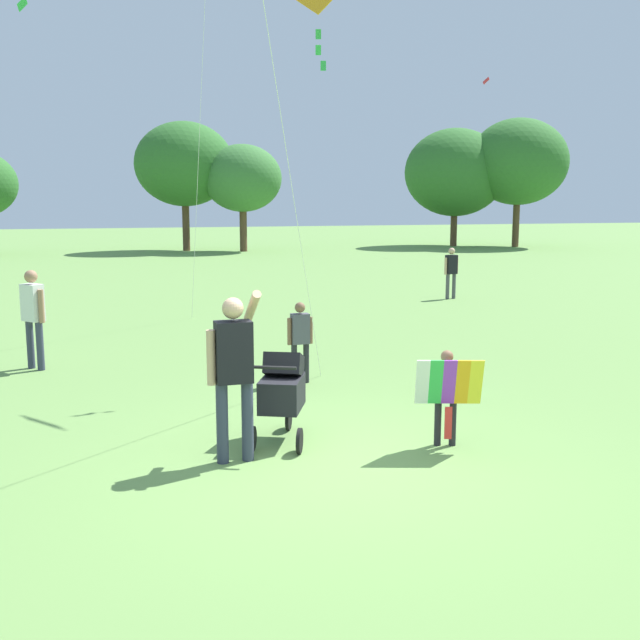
{
  "coord_description": "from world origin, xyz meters",
  "views": [
    {
      "loc": [
        -2.03,
        -7.18,
        2.75
      ],
      "look_at": [
        0.21,
        1.32,
        1.3
      ],
      "focal_mm": 42.38,
      "sensor_mm": 36.0,
      "label": 1
    }
  ],
  "objects_px": {
    "cooler_box": "(454,382)",
    "person_kid_running": "(33,311)",
    "child_with_butterfly_kite": "(447,389)",
    "person_sitting_far": "(451,269)",
    "stroller": "(282,389)",
    "person_couple_left": "(300,336)",
    "kite_adult_black": "(320,2)",
    "person_adult_flyer": "(234,364)"
  },
  "relations": [
    {
      "from": "person_sitting_far",
      "to": "cooler_box",
      "type": "distance_m",
      "value": 10.05
    },
    {
      "from": "person_adult_flyer",
      "to": "stroller",
      "type": "relative_size",
      "value": 1.63
    },
    {
      "from": "person_couple_left",
      "to": "person_kid_running",
      "type": "bearing_deg",
      "value": 153.27
    },
    {
      "from": "person_kid_running",
      "to": "cooler_box",
      "type": "bearing_deg",
      "value": -28.18
    },
    {
      "from": "kite_adult_black",
      "to": "person_kid_running",
      "type": "bearing_deg",
      "value": 158.56
    },
    {
      "from": "person_couple_left",
      "to": "person_adult_flyer",
      "type": "bearing_deg",
      "value": -114.78
    },
    {
      "from": "person_adult_flyer",
      "to": "cooler_box",
      "type": "height_order",
      "value": "person_adult_flyer"
    },
    {
      "from": "person_couple_left",
      "to": "person_kid_running",
      "type": "distance_m",
      "value": 4.36
    },
    {
      "from": "stroller",
      "to": "person_sitting_far",
      "type": "relative_size",
      "value": 0.81
    },
    {
      "from": "stroller",
      "to": "child_with_butterfly_kite",
      "type": "bearing_deg",
      "value": -20.95
    },
    {
      "from": "person_adult_flyer",
      "to": "kite_adult_black",
      "type": "distance_m",
      "value": 5.84
    },
    {
      "from": "person_adult_flyer",
      "to": "stroller",
      "type": "bearing_deg",
      "value": 40.78
    },
    {
      "from": "stroller",
      "to": "person_kid_running",
      "type": "relative_size",
      "value": 0.7
    },
    {
      "from": "person_adult_flyer",
      "to": "stroller",
      "type": "height_order",
      "value": "person_adult_flyer"
    },
    {
      "from": "child_with_butterfly_kite",
      "to": "stroller",
      "type": "height_order",
      "value": "child_with_butterfly_kite"
    },
    {
      "from": "child_with_butterfly_kite",
      "to": "person_sitting_far",
      "type": "distance_m",
      "value": 12.32
    },
    {
      "from": "person_sitting_far",
      "to": "person_kid_running",
      "type": "distance_m",
      "value": 11.62
    },
    {
      "from": "stroller",
      "to": "person_couple_left",
      "type": "height_order",
      "value": "person_couple_left"
    },
    {
      "from": "person_couple_left",
      "to": "cooler_box",
      "type": "bearing_deg",
      "value": -30.98
    },
    {
      "from": "kite_adult_black",
      "to": "person_sitting_far",
      "type": "xyz_separation_m",
      "value": [
        5.67,
        7.71,
        -4.65
      ]
    },
    {
      "from": "stroller",
      "to": "person_sitting_far",
      "type": "xyz_separation_m",
      "value": [
        6.85,
        10.54,
        0.2
      ]
    },
    {
      "from": "child_with_butterfly_kite",
      "to": "person_kid_running",
      "type": "distance_m",
      "value": 7.05
    },
    {
      "from": "stroller",
      "to": "cooler_box",
      "type": "xyz_separation_m",
      "value": [
        2.74,
        1.39,
        -0.43
      ]
    },
    {
      "from": "person_sitting_far",
      "to": "cooler_box",
      "type": "height_order",
      "value": "person_sitting_far"
    },
    {
      "from": "person_couple_left",
      "to": "kite_adult_black",
      "type": "bearing_deg",
      "value": 37.52
    },
    {
      "from": "person_adult_flyer",
      "to": "kite_adult_black",
      "type": "xyz_separation_m",
      "value": [
        1.79,
        3.37,
        4.42
      ]
    },
    {
      "from": "child_with_butterfly_kite",
      "to": "person_couple_left",
      "type": "distance_m",
      "value": 3.33
    },
    {
      "from": "stroller",
      "to": "person_sitting_far",
      "type": "distance_m",
      "value": 12.57
    },
    {
      "from": "child_with_butterfly_kite",
      "to": "cooler_box",
      "type": "xyz_separation_m",
      "value": [
        1.03,
        2.04,
        -0.48
      ]
    },
    {
      "from": "kite_adult_black",
      "to": "stroller",
      "type": "bearing_deg",
      "value": -112.55
    },
    {
      "from": "child_with_butterfly_kite",
      "to": "kite_adult_black",
      "type": "distance_m",
      "value": 5.96
    },
    {
      "from": "kite_adult_black",
      "to": "cooler_box",
      "type": "height_order",
      "value": "kite_adult_black"
    },
    {
      "from": "person_adult_flyer",
      "to": "stroller",
      "type": "xyz_separation_m",
      "value": [
        0.62,
        0.53,
        -0.44
      ]
    },
    {
      "from": "person_adult_flyer",
      "to": "person_couple_left",
      "type": "relative_size",
      "value": 1.49
    },
    {
      "from": "child_with_butterfly_kite",
      "to": "cooler_box",
      "type": "relative_size",
      "value": 2.41
    },
    {
      "from": "child_with_butterfly_kite",
      "to": "kite_adult_black",
      "type": "height_order",
      "value": "kite_adult_black"
    },
    {
      "from": "cooler_box",
      "to": "kite_adult_black",
      "type": "bearing_deg",
      "value": 137.2
    },
    {
      "from": "person_sitting_far",
      "to": "kite_adult_black",
      "type": "bearing_deg",
      "value": -126.34
    },
    {
      "from": "cooler_box",
      "to": "person_kid_running",
      "type": "bearing_deg",
      "value": 151.82
    },
    {
      "from": "kite_adult_black",
      "to": "person_couple_left",
      "type": "distance_m",
      "value": 4.77
    },
    {
      "from": "person_sitting_far",
      "to": "person_couple_left",
      "type": "distance_m",
      "value": 10.02
    },
    {
      "from": "stroller",
      "to": "person_couple_left",
      "type": "relative_size",
      "value": 0.92
    }
  ]
}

